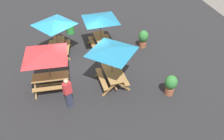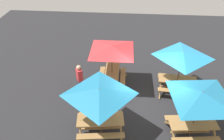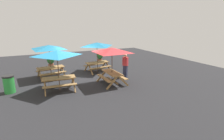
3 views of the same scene
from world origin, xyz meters
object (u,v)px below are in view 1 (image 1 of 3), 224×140
picnic_table_1 (112,52)px  picnic_table_3 (100,20)px  potted_plant_1 (143,38)px  picnic_table_0 (54,25)px  trash_bin_green (70,27)px  picnic_table_2 (46,56)px  person_standing (68,92)px  potted_plant_0 (171,84)px

picnic_table_1 → picnic_table_3: (-3.52, -0.10, 0.00)m
picnic_table_1 → picnic_table_3: bearing=174.4°
potted_plant_1 → picnic_table_0: bearing=-91.8°
picnic_table_0 → trash_bin_green: (-2.56, 0.78, -1.49)m
picnic_table_2 → trash_bin_green: size_ratio=2.89×
picnic_table_0 → person_standing: size_ratio=1.40×
picnic_table_0 → picnic_table_3: 2.72m
picnic_table_2 → trash_bin_green: bearing=78.8°
picnic_table_2 → picnic_table_3: same height
potted_plant_1 → person_standing: bearing=-47.5°
picnic_table_3 → person_standing: size_ratio=1.68×
picnic_table_2 → trash_bin_green: (-5.74, 1.08, -1.49)m
picnic_table_3 → trash_bin_green: picnic_table_3 is taller
picnic_table_0 → trash_bin_green: size_ratio=2.38×
potted_plant_0 → potted_plant_1: bearing=-179.0°
picnic_table_3 → person_standing: bearing=-30.8°
picnic_table_0 → picnic_table_3: bearing=98.1°
picnic_table_0 → trash_bin_green: 3.06m
picnic_table_2 → trash_bin_green: picnic_table_2 is taller
picnic_table_1 → potted_plant_0: bearing=57.5°
picnic_table_3 → potted_plant_0: (4.79, 2.80, -1.34)m
picnic_table_1 → person_standing: bearing=-68.3°
potted_plant_1 → person_standing: size_ratio=0.71×
picnic_table_3 → picnic_table_1: bearing=-4.9°
trash_bin_green → person_standing: size_ratio=0.59×
picnic_table_1 → trash_bin_green: picnic_table_1 is taller
trash_bin_green → potted_plant_1: size_ratio=0.83×
picnic_table_0 → picnic_table_2: (3.19, -0.30, 0.00)m
potted_plant_1 → picnic_table_3: bearing=-96.4°
picnic_table_2 → person_standing: picnic_table_2 is taller
picnic_table_0 → person_standing: 4.79m
picnic_table_2 → person_standing: bearing=-59.8°
picnic_table_3 → potted_plant_0: picnic_table_3 is taller
picnic_table_2 → potted_plant_1: bearing=27.1°
picnic_table_0 → picnic_table_2: 3.20m
potted_plant_0 → trash_bin_green: bearing=-146.7°
picnic_table_0 → potted_plant_0: bearing=55.1°
person_standing → potted_plant_1: bearing=-168.3°
picnic_table_0 → potted_plant_0: (4.66, 5.51, -1.34)m
potted_plant_1 → picnic_table_1: bearing=-39.2°
picnic_table_3 → trash_bin_green: (-2.42, -1.93, -1.49)m
picnic_table_3 → person_standing: 5.34m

